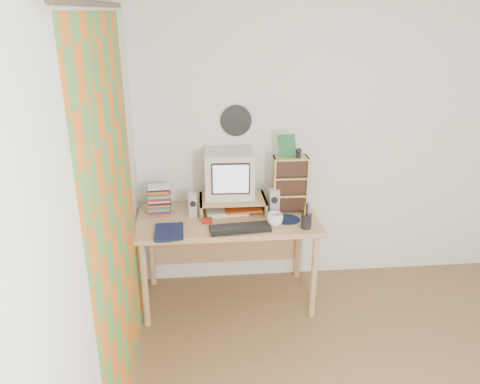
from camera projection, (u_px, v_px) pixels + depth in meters
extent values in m
plane|color=white|center=(347.00, 139.00, 3.89)|extent=(3.50, 0.00, 3.50)
plane|color=white|center=(88.00, 247.00, 2.12)|extent=(0.00, 3.50, 3.50)
plane|color=orange|center=(116.00, 222.00, 2.60)|extent=(0.00, 2.20, 2.20)
cylinder|color=black|center=(236.00, 121.00, 3.73)|extent=(0.25, 0.02, 0.25)
cube|color=tan|center=(227.00, 219.00, 3.65)|extent=(1.40, 0.70, 0.04)
cube|color=tan|center=(225.00, 241.00, 4.08)|extent=(1.33, 0.02, 0.41)
cylinder|color=tan|center=(144.00, 285.00, 3.46)|extent=(0.05, 0.05, 0.71)
cylinder|color=tan|center=(314.00, 276.00, 3.57)|extent=(0.05, 0.05, 0.71)
cylinder|color=tan|center=(151.00, 248.00, 4.00)|extent=(0.05, 0.05, 0.71)
cylinder|color=tan|center=(298.00, 242.00, 4.11)|extent=(0.05, 0.05, 0.71)
cube|color=tan|center=(201.00, 206.00, 3.69)|extent=(0.02, 0.30, 0.12)
cube|color=tan|center=(264.00, 203.00, 3.74)|extent=(0.02, 0.30, 0.12)
cube|color=tan|center=(233.00, 199.00, 3.70)|extent=(0.52, 0.30, 0.02)
cube|color=beige|center=(229.00, 174.00, 3.67)|extent=(0.39, 0.39, 0.36)
cube|color=silver|center=(193.00, 205.00, 3.62)|extent=(0.07, 0.07, 0.18)
cube|color=silver|center=(273.00, 202.00, 3.65)|extent=(0.09, 0.09, 0.21)
cube|color=black|center=(240.00, 229.00, 3.41)|extent=(0.46, 0.19, 0.03)
cube|color=tan|center=(290.00, 184.00, 3.67)|extent=(0.27, 0.15, 0.45)
imported|color=white|center=(275.00, 219.00, 3.48)|extent=(0.14, 0.14, 0.10)
imported|color=#10173C|center=(154.00, 231.00, 3.35)|extent=(0.26, 0.20, 0.05)
cylinder|color=black|center=(287.00, 219.00, 3.59)|extent=(0.24, 0.24, 0.00)
cube|color=#A91C12|center=(207.00, 221.00, 3.53)|extent=(0.08, 0.05, 0.04)
cube|color=#1C6337|center=(287.00, 146.00, 3.57)|extent=(0.14, 0.06, 0.17)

